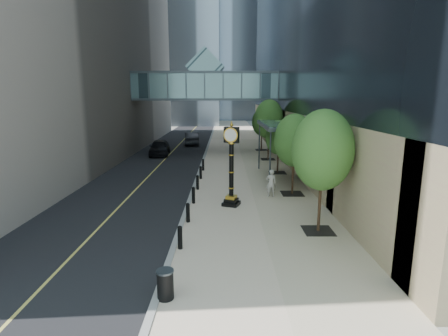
{
  "coord_description": "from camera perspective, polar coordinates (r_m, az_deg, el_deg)",
  "views": [
    {
      "loc": [
        -0.85,
        -12.65,
        6.28
      ],
      "look_at": [
        -0.87,
        5.36,
        2.63
      ],
      "focal_mm": 28.0,
      "sensor_mm": 36.0,
      "label": 1
    }
  ],
  "objects": [
    {
      "name": "street_trees",
      "position": [
        28.58,
        9.09,
        6.2
      ],
      "size": [
        2.94,
        28.59,
        6.04
      ],
      "color": "black",
      "rests_on": "sidewalk"
    },
    {
      "name": "trash_bin",
      "position": [
        11.66,
        -9.55,
        -18.36
      ],
      "size": [
        0.56,
        0.56,
        0.9
      ],
      "primitive_type": "cylinder",
      "rotation": [
        0.0,
        0.0,
        -0.07
      ],
      "color": "black",
      "rests_on": "sidewalk"
    },
    {
      "name": "curb",
      "position": [
        53.06,
        -2.25,
        4.69
      ],
      "size": [
        0.25,
        180.0,
        0.07
      ],
      "primitive_type": "cube",
      "color": "gray",
      "rests_on": "ground"
    },
    {
      "name": "pedestrian",
      "position": [
        22.35,
        7.69,
        -2.45
      ],
      "size": [
        0.67,
        0.46,
        1.77
      ],
      "primitive_type": "imported",
      "rotation": [
        0.0,
        0.0,
        3.19
      ],
      "color": "beige",
      "rests_on": "sidewalk"
    },
    {
      "name": "street_clock",
      "position": [
        20.11,
        1.21,
        -0.42
      ],
      "size": [
        1.16,
        1.16,
        4.79
      ],
      "rotation": [
        0.0,
        0.0,
        -0.36
      ],
      "color": "black",
      "rests_on": "sidewalk"
    },
    {
      "name": "entrance_canopy",
      "position": [
        27.08,
        9.35,
        6.89
      ],
      "size": [
        3.0,
        8.0,
        4.38
      ],
      "color": "#383F44",
      "rests_on": "ground"
    },
    {
      "name": "ground",
      "position": [
        14.15,
        3.63,
        -14.91
      ],
      "size": [
        320.0,
        320.0,
        0.0
      ],
      "primitive_type": "plane",
      "color": "gray",
      "rests_on": "ground"
    },
    {
      "name": "road",
      "position": [
        53.38,
        -6.56,
        4.64
      ],
      "size": [
        8.0,
        180.0,
        0.02
      ],
      "primitive_type": "cube",
      "color": "black",
      "rests_on": "ground"
    },
    {
      "name": "distant_tower_c",
      "position": [
        135.31,
        -2.28,
        22.63
      ],
      "size": [
        22.0,
        22.0,
        65.0
      ],
      "primitive_type": "cube",
      "color": "#9AAEC2",
      "rests_on": "ground"
    },
    {
      "name": "bollard_row",
      "position": [
        22.48,
        -4.65,
        -3.45
      ],
      "size": [
        0.2,
        16.2,
        0.9
      ],
      "color": "black",
      "rests_on": "sidewalk"
    },
    {
      "name": "sidewalk",
      "position": [
        53.05,
        2.08,
        4.69
      ],
      "size": [
        8.0,
        180.0,
        0.06
      ],
      "primitive_type": "cube",
      "color": "beige",
      "rests_on": "ground"
    },
    {
      "name": "car_far",
      "position": [
        47.25,
        -5.31,
        4.84
      ],
      "size": [
        2.4,
        5.35,
        1.7
      ],
      "primitive_type": "imported",
      "rotation": [
        0.0,
        0.0,
        3.26
      ],
      "color": "black",
      "rests_on": "road"
    },
    {
      "name": "car_near",
      "position": [
        39.13,
        -10.47,
        3.33
      ],
      "size": [
        2.4,
        5.15,
        1.71
      ],
      "primitive_type": "imported",
      "rotation": [
        0.0,
        0.0,
        0.08
      ],
      "color": "black",
      "rests_on": "road"
    },
    {
      "name": "skywalk",
      "position": [
        40.73,
        -3.03,
        13.46
      ],
      "size": [
        17.0,
        4.2,
        5.8
      ],
      "color": "slate",
      "rests_on": "ground"
    }
  ]
}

